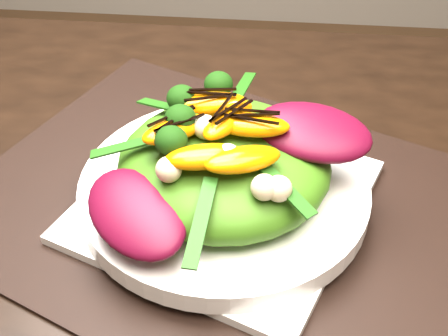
# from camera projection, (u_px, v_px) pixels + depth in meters

# --- Properties ---
(dining_table) EXTENTS (1.60, 0.90, 0.75)m
(dining_table) POSITION_uv_depth(u_px,v_px,m) (160.00, 300.00, 0.49)
(dining_table) COLOR black
(dining_table) RESTS_ON floor
(placemat) EXTENTS (0.56, 0.51, 0.00)m
(placemat) POSITION_uv_depth(u_px,v_px,m) (224.00, 205.00, 0.55)
(placemat) COLOR black
(placemat) RESTS_ON dining_table
(plate_base) EXTENTS (0.30, 0.30, 0.01)m
(plate_base) POSITION_uv_depth(u_px,v_px,m) (224.00, 200.00, 0.55)
(plate_base) COLOR white
(plate_base) RESTS_ON placemat
(salad_bowl) EXTENTS (0.29, 0.29, 0.02)m
(salad_bowl) POSITION_uv_depth(u_px,v_px,m) (224.00, 189.00, 0.54)
(salad_bowl) COLOR white
(salad_bowl) RESTS_ON plate_base
(lettuce_mound) EXTENTS (0.22, 0.22, 0.06)m
(lettuce_mound) POSITION_uv_depth(u_px,v_px,m) (224.00, 164.00, 0.52)
(lettuce_mound) COLOR #3E6D14
(lettuce_mound) RESTS_ON salad_bowl
(radicchio_leaf) EXTENTS (0.11, 0.07, 0.02)m
(radicchio_leaf) POSITION_uv_depth(u_px,v_px,m) (314.00, 132.00, 0.50)
(radicchio_leaf) COLOR #470719
(radicchio_leaf) RESTS_ON lettuce_mound
(orange_segment) EXTENTS (0.07, 0.04, 0.02)m
(orange_segment) POSITION_uv_depth(u_px,v_px,m) (203.00, 107.00, 0.52)
(orange_segment) COLOR #D66803
(orange_segment) RESTS_ON lettuce_mound
(broccoli_floret) EXTENTS (0.04, 0.04, 0.04)m
(broccoli_floret) POSITION_uv_depth(u_px,v_px,m) (147.00, 107.00, 0.52)
(broccoli_floret) COLOR black
(broccoli_floret) RESTS_ON lettuce_mound
(macadamia_nut) EXTENTS (0.03, 0.03, 0.02)m
(macadamia_nut) POSITION_uv_depth(u_px,v_px,m) (260.00, 149.00, 0.47)
(macadamia_nut) COLOR beige
(macadamia_nut) RESTS_ON lettuce_mound
(balsamic_drizzle) EXTENTS (0.05, 0.02, 0.00)m
(balsamic_drizzle) POSITION_uv_depth(u_px,v_px,m) (203.00, 98.00, 0.51)
(balsamic_drizzle) COLOR black
(balsamic_drizzle) RESTS_ON orange_segment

